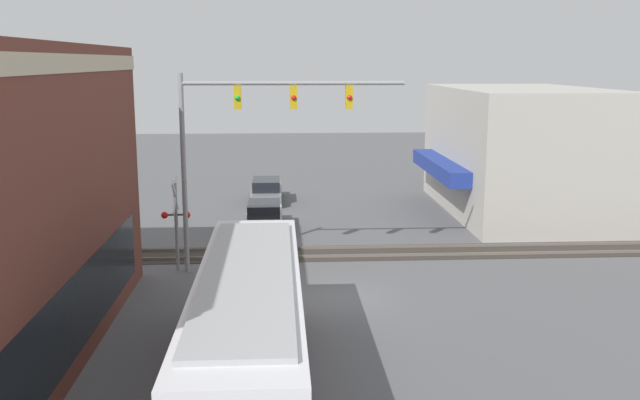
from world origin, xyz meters
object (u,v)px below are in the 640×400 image
Objects in this scene: city_bus at (249,329)px; parked_car_grey at (266,191)px; parked_car_silver at (264,216)px; crossing_signal at (176,215)px.

city_bus is 2.57× the size of parked_car_grey.
parked_car_grey is at bearing 0.00° from parked_car_silver.
parked_car_silver is at bearing -0.00° from city_bus.
parked_car_silver is (18.73, -0.00, -1.21)m from city_bus.
parked_car_silver is at bearing -25.10° from crossing_signal.
crossing_signal is at bearing 16.45° from city_bus.
crossing_signal reaches higher than parked_car_grey.
crossing_signal is 0.79× the size of parked_car_grey.
city_bus is 2.77× the size of parked_car_silver.
parked_car_grey is (25.77, -0.00, -1.18)m from city_bus.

